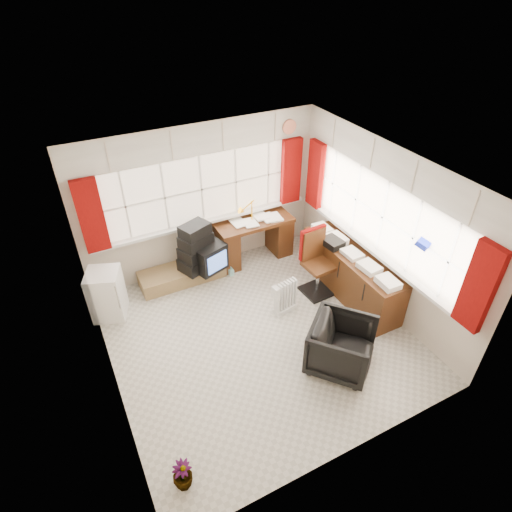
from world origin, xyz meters
The scene contains 20 objects.
ground centered at (0.00, 0.00, 0.00)m, with size 4.00×4.00×0.00m, color beige.
room_walls centered at (0.00, 0.00, 1.50)m, with size 4.00×4.00×4.00m.
window_back centered at (0.00, 1.94, 0.95)m, with size 3.70×0.12×3.60m.
window_right centered at (1.94, 0.00, 0.95)m, with size 0.12×3.70×3.60m.
curtains centered at (0.92, 0.93, 1.46)m, with size 3.83×3.83×1.15m.
overhead_cabinets centered at (0.98, 0.98, 2.25)m, with size 3.98×3.98×0.48m.
desk centered at (0.81, 1.80, 0.43)m, with size 1.35×0.67×0.81m.
desk_lamp centered at (0.78, 1.77, 1.06)m, with size 0.15×0.13×0.41m.
task_chair centered at (1.29, 0.56, 0.59)m, with size 0.49×0.51×1.10m.
office_chair centered at (0.71, -0.96, 0.36)m, with size 0.78×0.80×0.73m, color black.
radiator centered at (0.60, 0.29, 0.22)m, with size 0.39×0.21×0.55m.
credenza centered at (1.73, 0.20, 0.40)m, with size 0.50×2.00×0.85m.
file_tray centered at (1.59, 0.55, 0.80)m, with size 0.25×0.33×0.11m, color black.
tv_bench centered at (-0.55, 1.72, 0.12)m, with size 1.40×0.50×0.25m, color olive.
crt_tv centered at (-0.14, 1.53, 0.48)m, with size 0.61×0.59×0.45m.
hifi_stack centered at (-0.28, 1.63, 0.62)m, with size 0.69×0.57×0.81m.
mini_fridge centered at (-1.79, 1.44, 0.39)m, with size 0.60×0.60×0.79m.
spray_bottle_a centered at (-0.55, 1.68, 0.14)m, with size 0.11×0.11×0.28m, color white.
spray_bottle_b centered at (0.23, 1.47, 0.09)m, with size 0.08×0.08×0.17m, color #8BD0CB.
flower_vase centered at (-1.66, -1.52, 0.19)m, with size 0.21×0.21×0.38m, color black.
Camera 1 is at (-2.00, -3.83, 4.54)m, focal length 30.00 mm.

